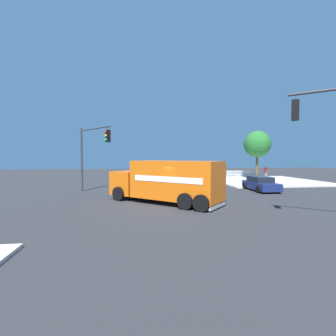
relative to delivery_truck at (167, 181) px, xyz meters
name	(u,v)px	position (x,y,z in m)	size (l,w,h in m)	color
ground_plane	(182,204)	(-0.89, 0.55, -1.49)	(100.00, 100.00, 0.00)	#2B2B2D
sidewalk_corner_near	(264,181)	(-14.19, -12.76, -1.42)	(12.75, 12.75, 0.14)	beige
delivery_truck	(167,181)	(0.00, 0.00, 0.00)	(7.70, 7.23, 2.86)	orange
traffic_light_primary	(90,149)	(5.97, -5.44, 2.32)	(3.08, 3.93, 5.73)	#38383D
sedan_navy	(260,184)	(-9.36, -4.78, -0.86)	(2.16, 4.36, 1.31)	navy
pedestrian_near_corner	(266,171)	(-16.27, -16.08, -0.39)	(0.38, 0.44, 1.69)	gray
picket_fence_run	(243,173)	(-14.19, -18.88, -0.87)	(5.50, 0.05, 0.95)	silver
shade_tree_near	(257,144)	(-14.43, -15.14, 3.35)	(3.60, 3.60, 6.53)	brown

